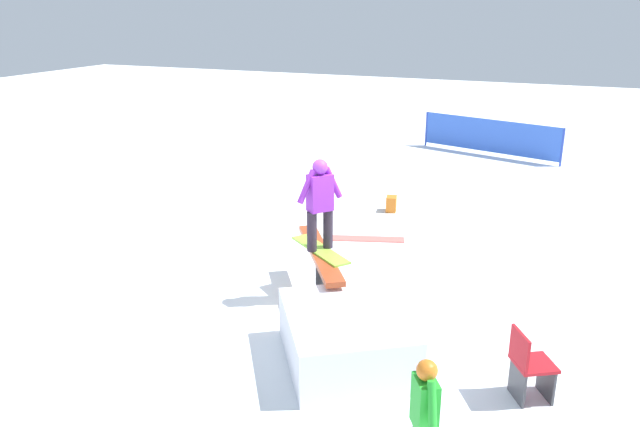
# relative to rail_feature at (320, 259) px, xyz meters

# --- Properties ---
(ground_plane) EXTENTS (60.00, 60.00, 0.00)m
(ground_plane) POSITION_rel_rail_feature_xyz_m (0.00, 0.00, -0.71)
(ground_plane) COLOR white
(rail_feature) EXTENTS (2.09, 1.51, 0.84)m
(rail_feature) POSITION_rel_rail_feature_xyz_m (0.00, 0.00, 0.00)
(rail_feature) COLOR black
(rail_feature) RESTS_ON ground
(snow_kicker_ramp) EXTENTS (2.33, 2.24, 0.70)m
(snow_kicker_ramp) POSITION_rel_rail_feature_xyz_m (-1.50, -0.98, -0.36)
(snow_kicker_ramp) COLOR white
(snow_kicker_ramp) RESTS_ON ground
(main_rider_on_rail) EXTENTS (1.04, 1.23, 1.43)m
(main_rider_on_rail) POSITION_rel_rail_feature_xyz_m (0.00, 0.00, 0.86)
(main_rider_on_rail) COLOR #92D639
(main_rider_on_rail) RESTS_ON rail_feature
(bystander_green) EXTENTS (0.54, 0.36, 1.36)m
(bystander_green) POSITION_rel_rail_feature_xyz_m (-3.25, -2.39, 0.06)
(bystander_green) COLOR navy
(bystander_green) RESTS_ON ground
(loose_snowboard_coral) EXTENTS (0.74, 1.57, 0.02)m
(loose_snowboard_coral) POSITION_rel_rail_feature_xyz_m (2.79, 0.20, -0.70)
(loose_snowboard_coral) COLOR #E76D63
(loose_snowboard_coral) RESTS_ON ground
(folding_chair) EXTENTS (0.60, 0.60, 0.88)m
(folding_chair) POSITION_rel_rail_feature_xyz_m (-1.42, -3.22, -0.29)
(folding_chair) COLOR #3F3F44
(folding_chair) RESTS_ON ground
(backpack_on_snow) EXTENTS (0.34, 0.28, 0.34)m
(backpack_on_snow) POSITION_rel_rail_feature_xyz_m (4.69, 0.21, -0.54)
(backpack_on_snow) COLOR orange
(backpack_on_snow) RESTS_ON ground
(safety_fence) EXTENTS (1.30, 4.24, 1.10)m
(safety_fence) POSITION_rel_rail_feature_xyz_m (11.02, -1.01, -0.11)
(safety_fence) COLOR blue
(safety_fence) RESTS_ON ground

